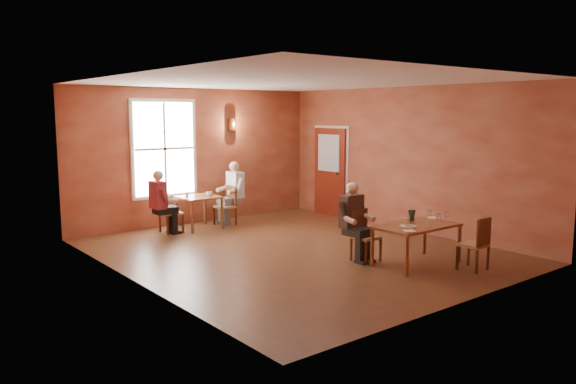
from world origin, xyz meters
TOP-DOWN VIEW (x-y plane):
  - ground at (0.00, 0.00)m, footprint 6.00×7.00m
  - wall_back at (0.00, 3.50)m, footprint 6.00×0.04m
  - wall_front at (0.00, -3.50)m, footprint 6.00×0.04m
  - wall_left at (-3.00, 0.00)m, footprint 0.04×7.00m
  - wall_right at (3.00, 0.00)m, footprint 0.04×7.00m
  - ceiling at (0.00, 0.00)m, footprint 6.00×7.00m
  - window at (-0.80, 3.45)m, footprint 1.36×0.10m
  - door at (2.94, 2.30)m, footprint 0.12×1.04m
  - wall_sconce at (0.90, 3.40)m, footprint 0.16×0.16m
  - main_table at (0.99, -1.92)m, footprint 1.41×0.79m
  - chair_diner_main at (0.49, -1.27)m, footprint 0.38×0.38m
  - diner_main at (0.49, -1.30)m, footprint 0.51×0.51m
  - chair_empty at (1.44, -2.67)m, footprint 0.40×0.40m
  - plate_food at (0.75, -1.93)m, footprint 0.35×0.35m
  - sandwich at (0.85, -1.81)m, footprint 0.09×0.09m
  - goblet_a at (1.46, -1.80)m, footprint 0.09×0.09m
  - goblet_b at (1.60, -2.04)m, footprint 0.09×0.09m
  - goblet_c at (1.34, -2.07)m, footprint 0.08×0.08m
  - menu_stand at (1.17, -1.66)m, footprint 0.12×0.06m
  - knife at (0.98, -2.18)m, footprint 0.18×0.07m
  - napkin at (0.52, -2.15)m, footprint 0.22×0.22m
  - side_plate at (1.67, -1.72)m, footprint 0.22×0.22m
  - second_table at (-0.35, 2.82)m, footprint 0.79×0.79m
  - chair_diner_white at (0.30, 2.82)m, footprint 0.38×0.38m
  - diner_white at (0.33, 2.82)m, footprint 0.54×0.54m
  - chair_diner_maroon at (-1.00, 2.82)m, footprint 0.38×0.38m
  - diner_maroon at (-1.03, 2.82)m, footprint 0.51×0.51m
  - cup_a at (-0.17, 2.68)m, footprint 0.16×0.16m
  - cup_b at (-0.56, 2.96)m, footprint 0.11×0.11m

SIDE VIEW (x-z plane):
  - ground at x=0.00m, z-range -0.01..0.01m
  - main_table at x=0.99m, z-range 0.00..0.66m
  - second_table at x=-0.35m, z-range 0.00..0.70m
  - chair_empty at x=1.44m, z-range 0.00..0.85m
  - chair_diner_main at x=0.49m, z-range 0.00..0.86m
  - chair_diner_white at x=0.30m, z-range 0.00..0.87m
  - chair_diner_maroon at x=-1.00m, z-range 0.00..0.87m
  - diner_main at x=0.49m, z-range 0.00..1.27m
  - diner_maroon at x=-1.03m, z-range 0.00..1.28m
  - knife at x=0.98m, z-range 0.66..0.66m
  - napkin at x=0.52m, z-range 0.66..0.66m
  - side_plate at x=1.67m, z-range 0.66..0.67m
  - diner_white at x=0.33m, z-range 0.00..1.34m
  - plate_food at x=0.75m, z-range 0.66..0.69m
  - sandwich at x=0.85m, z-range 0.66..0.76m
  - cup_b at x=-0.56m, z-range 0.70..0.79m
  - goblet_c at x=1.34m, z-range 0.66..0.83m
  - goblet_b at x=1.60m, z-range 0.66..0.84m
  - cup_a at x=-0.17m, z-range 0.70..0.80m
  - goblet_a at x=1.46m, z-range 0.66..0.84m
  - menu_stand at x=1.17m, z-range 0.66..0.85m
  - door at x=2.94m, z-range 0.00..2.10m
  - wall_back at x=0.00m, z-range 0.00..3.00m
  - wall_front at x=0.00m, z-range 0.00..3.00m
  - wall_left at x=-3.00m, z-range 0.00..3.00m
  - wall_right at x=3.00m, z-range 0.00..3.00m
  - window at x=-0.80m, z-range 0.72..2.68m
  - wall_sconce at x=0.90m, z-range 2.06..2.34m
  - ceiling at x=0.00m, z-range 2.98..3.02m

